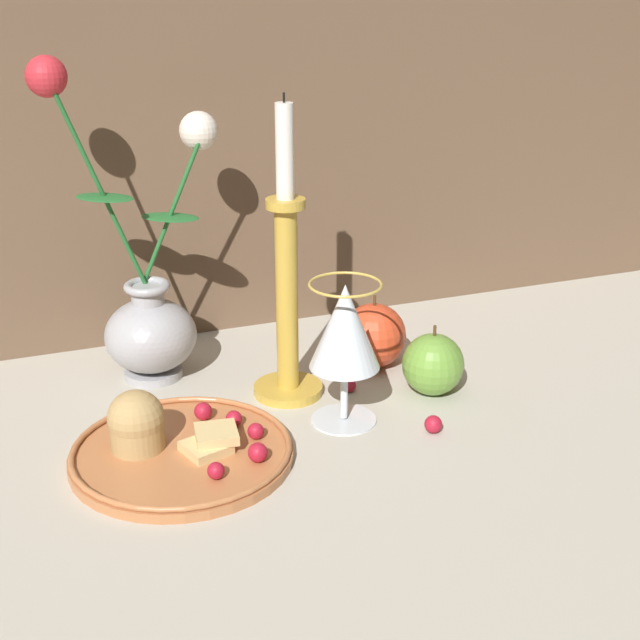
# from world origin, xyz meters

# --- Properties ---
(ground_plane) EXTENTS (2.40, 2.40, 0.00)m
(ground_plane) POSITION_xyz_m (0.00, 0.00, 0.00)
(ground_plane) COLOR #B7B2A3
(ground_plane) RESTS_ON ground
(vase) EXTENTS (0.20, 0.11, 0.37)m
(vase) POSITION_xyz_m (-0.10, 0.17, 0.09)
(vase) COLOR #A3A3A8
(vase) RESTS_ON ground_plane
(plate_with_pastries) EXTENTS (0.22, 0.22, 0.07)m
(plate_with_pastries) POSITION_xyz_m (-0.12, -0.03, 0.02)
(plate_with_pastries) COLOR #B77042
(plate_with_pastries) RESTS_ON ground_plane
(wine_glass) EXTENTS (0.08, 0.08, 0.16)m
(wine_glass) POSITION_xyz_m (0.07, -0.01, 0.10)
(wine_glass) COLOR silver
(wine_glass) RESTS_ON ground_plane
(candlestick) EXTENTS (0.08, 0.08, 0.34)m
(candlestick) POSITION_xyz_m (0.04, 0.07, 0.12)
(candlestick) COLOR gold
(candlestick) RESTS_ON ground_plane
(apple_beside_vase) EXTENTS (0.07, 0.07, 0.08)m
(apple_beside_vase) POSITION_xyz_m (0.19, 0.01, 0.04)
(apple_beside_vase) COLOR #669938
(apple_beside_vase) RESTS_ON ground_plane
(apple_near_glass) EXTENTS (0.08, 0.08, 0.09)m
(apple_near_glass) POSITION_xyz_m (0.16, 0.11, 0.04)
(apple_near_glass) COLOR #D14223
(apple_near_glass) RESTS_ON ground_plane
(berry_near_plate) EXTENTS (0.02, 0.02, 0.02)m
(berry_near_plate) POSITION_xyz_m (0.11, 0.05, 0.01)
(berry_near_plate) COLOR #AD192D
(berry_near_plate) RESTS_ON ground_plane
(berry_front_center) EXTENTS (0.02, 0.02, 0.02)m
(berry_front_center) POSITION_xyz_m (0.15, -0.07, 0.01)
(berry_front_center) COLOR #AD192D
(berry_front_center) RESTS_ON ground_plane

